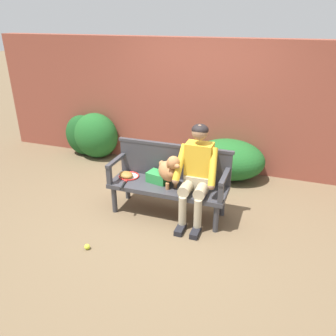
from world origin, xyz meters
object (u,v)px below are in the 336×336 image
object	(u,v)px
tennis_racket	(128,177)
sports_bag	(158,177)
person_seated	(197,171)
tennis_ball	(87,247)
dog_on_bench	(169,170)
baseball_glove	(126,175)
garden_bench	(168,189)

from	to	relation	value
tennis_racket	sports_bag	world-z (taller)	sports_bag
person_seated	sports_bag	bearing A→B (deg)	173.15
tennis_ball	dog_on_bench	bearing A→B (deg)	57.83
sports_bag	tennis_racket	bearing A→B (deg)	-177.83
dog_on_bench	tennis_racket	world-z (taller)	dog_on_bench
person_seated	dog_on_bench	size ratio (longest dim) A/B	2.78
dog_on_bench	tennis_ball	distance (m)	1.39
dog_on_bench	baseball_glove	distance (m)	0.68
sports_bag	tennis_ball	xyz separation A→B (m)	(-0.47, -1.12, -0.48)
tennis_racket	garden_bench	bearing A→B (deg)	-3.15
garden_bench	tennis_racket	bearing A→B (deg)	176.85
garden_bench	tennis_racket	distance (m)	0.61
garden_bench	tennis_ball	size ratio (longest dim) A/B	24.07
sports_bag	baseball_glove	bearing A→B (deg)	-175.12
dog_on_bench	tennis_ball	world-z (taller)	dog_on_bench
garden_bench	dog_on_bench	xyz separation A→B (m)	(0.03, -0.03, 0.29)
person_seated	tennis_ball	world-z (taller)	person_seated
baseball_glove	tennis_ball	world-z (taller)	baseball_glove
dog_on_bench	sports_bag	world-z (taller)	dog_on_bench
garden_bench	baseball_glove	world-z (taller)	baseball_glove
dog_on_bench	tennis_ball	bearing A→B (deg)	-122.17
dog_on_bench	sports_bag	xyz separation A→B (m)	(-0.19, 0.08, -0.17)
garden_bench	sports_bag	xyz separation A→B (m)	(-0.16, 0.05, 0.13)
garden_bench	dog_on_bench	bearing A→B (deg)	-48.13
tennis_racket	person_seated	bearing A→B (deg)	-2.88
sports_bag	tennis_ball	world-z (taller)	sports_bag
baseball_glove	tennis_ball	bearing A→B (deg)	-66.48
baseball_glove	person_seated	bearing A→B (deg)	22.22
person_seated	dog_on_bench	distance (m)	0.37
person_seated	tennis_racket	size ratio (longest dim) A/B	2.26
dog_on_bench	garden_bench	bearing A→B (deg)	131.87
garden_bench	tennis_ball	distance (m)	1.29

